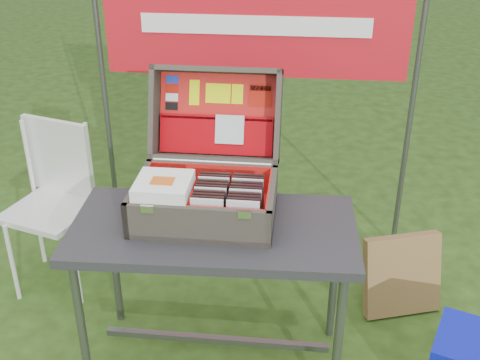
# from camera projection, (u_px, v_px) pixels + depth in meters

# --- Properties ---
(table) EXTENTS (1.19, 0.62, 0.73)m
(table) POSITION_uv_depth(u_px,v_px,m) (215.00, 297.00, 2.61)
(table) COLOR #262628
(table) RESTS_ON ground
(table_top) EXTENTS (1.19, 0.62, 0.04)m
(table_top) POSITION_uv_depth(u_px,v_px,m) (214.00, 230.00, 2.46)
(table_top) COLOR #262628
(table_top) RESTS_ON ground
(table_leg_fl) EXTENTS (0.04, 0.04, 0.69)m
(table_leg_fl) POSITION_uv_depth(u_px,v_px,m) (82.00, 327.00, 2.47)
(table_leg_fl) COLOR #59595B
(table_leg_fl) RESTS_ON ground
(table_leg_fr) EXTENTS (0.04, 0.04, 0.69)m
(table_leg_fr) POSITION_uv_depth(u_px,v_px,m) (338.00, 347.00, 2.37)
(table_leg_fr) COLOR #59595B
(table_leg_fr) RESTS_ON ground
(table_leg_bl) EXTENTS (0.04, 0.04, 0.69)m
(table_leg_bl) POSITION_uv_depth(u_px,v_px,m) (115.00, 262.00, 2.88)
(table_leg_bl) COLOR #59595B
(table_leg_bl) RESTS_ON ground
(table_leg_br) EXTENTS (0.04, 0.04, 0.69)m
(table_leg_br) POSITION_uv_depth(u_px,v_px,m) (334.00, 276.00, 2.78)
(table_leg_br) COLOR #59595B
(table_leg_br) RESTS_ON ground
(table_brace) EXTENTS (1.01, 0.03, 0.03)m
(table_brace) POSITION_uv_depth(u_px,v_px,m) (216.00, 339.00, 2.73)
(table_brace) COLOR #59595B
(table_brace) RESTS_ON ground
(suitcase) EXTENTS (0.58, 0.57, 0.51)m
(suitcase) POSITION_uv_depth(u_px,v_px,m) (206.00, 155.00, 2.44)
(suitcase) COLOR #494338
(suitcase) RESTS_ON table
(suitcase_base_bottom) EXTENTS (0.58, 0.41, 0.02)m
(suitcase_base_bottom) POSITION_uv_depth(u_px,v_px,m) (205.00, 214.00, 2.50)
(suitcase_base_bottom) COLOR #494338
(suitcase_base_bottom) RESTS_ON table_top
(suitcase_base_wall_front) EXTENTS (0.58, 0.02, 0.15)m
(suitcase_base_wall_front) POSITION_uv_depth(u_px,v_px,m) (196.00, 225.00, 2.30)
(suitcase_base_wall_front) COLOR #494338
(suitcase_base_wall_front) RESTS_ON table_top
(suitcase_base_wall_back) EXTENTS (0.58, 0.02, 0.15)m
(suitcase_base_wall_back) POSITION_uv_depth(u_px,v_px,m) (212.00, 179.00, 2.64)
(suitcase_base_wall_back) COLOR #494338
(suitcase_base_wall_back) RESTS_ON table_top
(suitcase_base_wall_left) EXTENTS (0.02, 0.41, 0.15)m
(suitcase_base_wall_left) POSITION_uv_depth(u_px,v_px,m) (139.00, 197.00, 2.50)
(suitcase_base_wall_left) COLOR #494338
(suitcase_base_wall_left) RESTS_ON table_top
(suitcase_base_wall_right) EXTENTS (0.02, 0.41, 0.15)m
(suitcase_base_wall_right) POSITION_uv_depth(u_px,v_px,m) (272.00, 204.00, 2.45)
(suitcase_base_wall_right) COLOR #494338
(suitcase_base_wall_right) RESTS_ON table_top
(suitcase_liner_floor) EXTENTS (0.53, 0.37, 0.01)m
(suitcase_liner_floor) POSITION_uv_depth(u_px,v_px,m) (205.00, 211.00, 2.50)
(suitcase_liner_floor) COLOR red
(suitcase_liner_floor) RESTS_ON suitcase_base_bottom
(suitcase_latch_left) EXTENTS (0.05, 0.01, 0.03)m
(suitcase_latch_left) POSITION_uv_depth(u_px,v_px,m) (147.00, 209.00, 2.28)
(suitcase_latch_left) COLOR silver
(suitcase_latch_left) RESTS_ON suitcase_base_wall_front
(suitcase_latch_right) EXTENTS (0.05, 0.01, 0.03)m
(suitcase_latch_right) POSITION_uv_depth(u_px,v_px,m) (244.00, 215.00, 2.24)
(suitcase_latch_right) COLOR silver
(suitcase_latch_right) RESTS_ON suitcase_base_wall_front
(suitcase_hinge) EXTENTS (0.52, 0.02, 0.02)m
(suitcase_hinge) POSITION_uv_depth(u_px,v_px,m) (212.00, 162.00, 2.62)
(suitcase_hinge) COLOR silver
(suitcase_hinge) RESTS_ON suitcase_base_wall_back
(suitcase_lid_back) EXTENTS (0.58, 0.16, 0.39)m
(suitcase_lid_back) POSITION_uv_depth(u_px,v_px,m) (218.00, 114.00, 2.73)
(suitcase_lid_back) COLOR #494338
(suitcase_lid_back) RESTS_ON suitcase_base_wall_back
(suitcase_lid_rim_far) EXTENTS (0.58, 0.15, 0.08)m
(suitcase_lid_rim_far) POSITION_uv_depth(u_px,v_px,m) (217.00, 70.00, 2.64)
(suitcase_lid_rim_far) COLOR #494338
(suitcase_lid_rim_far) RESTS_ON suitcase_lid_back
(suitcase_lid_rim_near) EXTENTS (0.58, 0.15, 0.08)m
(suitcase_lid_rim_near) POSITION_uv_depth(u_px,v_px,m) (214.00, 158.00, 2.69)
(suitcase_lid_rim_near) COLOR #494338
(suitcase_lid_rim_near) RESTS_ON suitcase_lid_back
(suitcase_lid_rim_left) EXTENTS (0.02, 0.29, 0.44)m
(suitcase_lid_rim_left) POSITION_uv_depth(u_px,v_px,m) (155.00, 112.00, 2.70)
(suitcase_lid_rim_left) COLOR #494338
(suitcase_lid_rim_left) RESTS_ON suitcase_lid_back
(suitcase_lid_rim_right) EXTENTS (0.02, 0.29, 0.44)m
(suitcase_lid_rim_right) POSITION_uv_depth(u_px,v_px,m) (278.00, 117.00, 2.64)
(suitcase_lid_rim_right) COLOR #494338
(suitcase_lid_rim_right) RESTS_ON suitcase_lid_back
(suitcase_lid_liner) EXTENTS (0.53, 0.13, 0.34)m
(suitcase_lid_liner) POSITION_uv_depth(u_px,v_px,m) (218.00, 114.00, 2.72)
(suitcase_lid_liner) COLOR red
(suitcase_lid_liner) RESTS_ON suitcase_lid_back
(suitcase_liner_wall_front) EXTENTS (0.53, 0.01, 0.13)m
(suitcase_liner_wall_front) POSITION_uv_depth(u_px,v_px,m) (197.00, 221.00, 2.31)
(suitcase_liner_wall_front) COLOR red
(suitcase_liner_wall_front) RESTS_ON suitcase_base_bottom
(suitcase_liner_wall_back) EXTENTS (0.53, 0.01, 0.13)m
(suitcase_liner_wall_back) POSITION_uv_depth(u_px,v_px,m) (211.00, 178.00, 2.63)
(suitcase_liner_wall_back) COLOR red
(suitcase_liner_wall_back) RESTS_ON suitcase_base_bottom
(suitcase_liner_wall_left) EXTENTS (0.01, 0.37, 0.13)m
(suitcase_liner_wall_left) POSITION_uv_depth(u_px,v_px,m) (142.00, 195.00, 2.49)
(suitcase_liner_wall_left) COLOR red
(suitcase_liner_wall_left) RESTS_ON suitcase_base_bottom
(suitcase_liner_wall_right) EXTENTS (0.01, 0.37, 0.13)m
(suitcase_liner_wall_right) POSITION_uv_depth(u_px,v_px,m) (268.00, 202.00, 2.44)
(suitcase_liner_wall_right) COLOR red
(suitcase_liner_wall_right) RESTS_ON suitcase_base_bottom
(suitcase_lid_pocket) EXTENTS (0.51, 0.09, 0.17)m
(suitcase_lid_pocket) POSITION_uv_depth(u_px,v_px,m) (216.00, 136.00, 2.71)
(suitcase_lid_pocket) COLOR #9D0108
(suitcase_lid_pocket) RESTS_ON suitcase_lid_liner
(suitcase_pocket_edge) EXTENTS (0.50, 0.03, 0.03)m
(suitcase_pocket_edge) POSITION_uv_depth(u_px,v_px,m) (217.00, 117.00, 2.70)
(suitcase_pocket_edge) COLOR #9D0108
(suitcase_pocket_edge) RESTS_ON suitcase_lid_pocket
(suitcase_pocket_cd) EXTENTS (0.13, 0.05, 0.12)m
(suitcase_pocket_cd) POSITION_uv_depth(u_px,v_px,m) (230.00, 130.00, 2.69)
(suitcase_pocket_cd) COLOR silver
(suitcase_pocket_cd) RESTS_ON suitcase_lid_pocket
(lid_sticker_cc_a) EXTENTS (0.06, 0.02, 0.03)m
(lid_sticker_cc_a) POSITION_uv_depth(u_px,v_px,m) (172.00, 79.00, 2.72)
(lid_sticker_cc_a) COLOR #1933B2
(lid_sticker_cc_a) RESTS_ON suitcase_lid_liner
(lid_sticker_cc_b) EXTENTS (0.06, 0.02, 0.03)m
(lid_sticker_cc_b) POSITION_uv_depth(u_px,v_px,m) (172.00, 88.00, 2.72)
(lid_sticker_cc_b) COLOR #AE1408
(lid_sticker_cc_b) RESTS_ON suitcase_lid_liner
(lid_sticker_cc_c) EXTENTS (0.06, 0.02, 0.03)m
(lid_sticker_cc_c) POSITION_uv_depth(u_px,v_px,m) (172.00, 97.00, 2.73)
(lid_sticker_cc_c) COLOR white
(lid_sticker_cc_c) RESTS_ON suitcase_lid_liner
(lid_sticker_cc_d) EXTENTS (0.06, 0.02, 0.03)m
(lid_sticker_cc_d) POSITION_uv_depth(u_px,v_px,m) (172.00, 106.00, 2.73)
(lid_sticker_cc_d) COLOR black
(lid_sticker_cc_d) RESTS_ON suitcase_lid_liner
(lid_card_neon_tall) EXTENTS (0.05, 0.04, 0.11)m
(lid_card_neon_tall) POSITION_uv_depth(u_px,v_px,m) (194.00, 93.00, 2.71)
(lid_card_neon_tall) COLOR #E3F504
(lid_card_neon_tall) RESTS_ON suitcase_lid_liner
(lid_card_neon_main) EXTENTS (0.11, 0.03, 0.08)m
(lid_card_neon_main) POSITION_uv_depth(u_px,v_px,m) (218.00, 93.00, 2.70)
(lid_card_neon_main) COLOR #E3F504
(lid_card_neon_main) RESTS_ON suitcase_lid_liner
(lid_card_neon_small) EXTENTS (0.05, 0.03, 0.08)m
(lid_card_neon_small) POSITION_uv_depth(u_px,v_px,m) (237.00, 94.00, 2.69)
(lid_card_neon_small) COLOR #E3F504
(lid_card_neon_small) RESTS_ON suitcase_lid_liner
(lid_sticker_band) EXTENTS (0.10, 0.04, 0.10)m
(lid_sticker_band) POSITION_uv_depth(u_px,v_px,m) (260.00, 95.00, 2.68)
(lid_sticker_band) COLOR #AE1408
(lid_sticker_band) RESTS_ON suitcase_lid_liner
(lid_sticker_band_bar) EXTENTS (0.09, 0.01, 0.02)m
(lid_sticker_band_bar) POSITION_uv_depth(u_px,v_px,m) (261.00, 88.00, 2.68)
(lid_sticker_band_bar) COLOR black
(lid_sticker_band_bar) RESTS_ON suitcase_lid_liner
(cd_left_0) EXTENTS (0.13, 0.01, 0.15)m
(cd_left_0) POSITION_uv_depth(u_px,v_px,m) (207.00, 216.00, 2.32)
(cd_left_0) COLOR silver
(cd_left_0) RESTS_ON suitcase_liner_floor
(cd_left_1) EXTENTS (0.13, 0.01, 0.15)m
(cd_left_1) POSITION_uv_depth(u_px,v_px,m) (208.00, 213.00, 2.34)
(cd_left_1) COLOR black
(cd_left_1) RESTS_ON suitcase_liner_floor
(cd_left_2) EXTENTS (0.13, 0.01, 0.15)m
(cd_left_2) POSITION_uv_depth(u_px,v_px,m) (209.00, 210.00, 2.36)
(cd_left_2) COLOR black
(cd_left_2) RESTS_ON suitcase_liner_floor
(cd_left_3) EXTENTS (0.13, 0.01, 0.15)m
(cd_left_3) POSITION_uv_depth(u_px,v_px,m) (210.00, 207.00, 2.38)
(cd_left_3) COLOR black
(cd_left_3) RESTS_ON suitcase_liner_floor
(cd_left_4) EXTENTS (0.13, 0.01, 0.15)m
(cd_left_4) POSITION_uv_depth(u_px,v_px,m) (211.00, 204.00, 2.40)
(cd_left_4) COLOR silver
(cd_left_4) RESTS_ON suitcase_liner_floor
(cd_left_5) EXTENTS (0.13, 0.01, 0.15)m
(cd_left_5) POSITION_uv_depth(u_px,v_px,m) (212.00, 201.00, 2.42)
(cd_left_5) COLOR black
(cd_left_5) RESTS_ON suitcase_liner_floor
(cd_left_6) EXTENTS (0.13, 0.01, 0.15)m
(cd_left_6) POSITION_uv_depth(u_px,v_px,m) (212.00, 199.00, 2.44)
(cd_left_6) COLOR black
(cd_left_6) RESTS_ON suitcase_liner_floor
(cd_left_7) EXTENTS (0.13, 0.01, 0.15)m
(cd_left_7) POSITION_uv_depth(u_px,v_px,m) (213.00, 196.00, 2.46)
(cd_left_7) COLOR black
(cd_left_7) RESTS_ON suitcase_liner_floor
(cd_left_8) EXTENTS (0.13, 0.01, 0.15)m
(cd_left_8) POSITION_uv_depth(u_px,v_px,m) (214.00, 193.00, 2.48)
(cd_left_8) COLOR silver
(cd_left_8) RESTS_ON suitcase_liner_floor
(cd_left_9) EXTENTS (0.13, 0.01, 0.15)m
(cd_left_9) POSITION_uv_depth(u_px,v_px,m) (215.00, 191.00, 2.50)
(cd_left_9) COLOR black
(cd_left_9) RESTS_ON suitcase_liner_floor
(cd_left_10) EXTENTS (0.13, 0.01, 0.15)m
(cd_left_10) POSITION_uv_depth(u_px,v_px,m) (216.00, 188.00, 2.52)
(cd_left_10) COLOR black
(cd_left_10) RESTS_ON suitcase_liner_floor
(cd_right_0) EXTENTS (0.13, 0.01, 0.15)m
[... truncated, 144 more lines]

